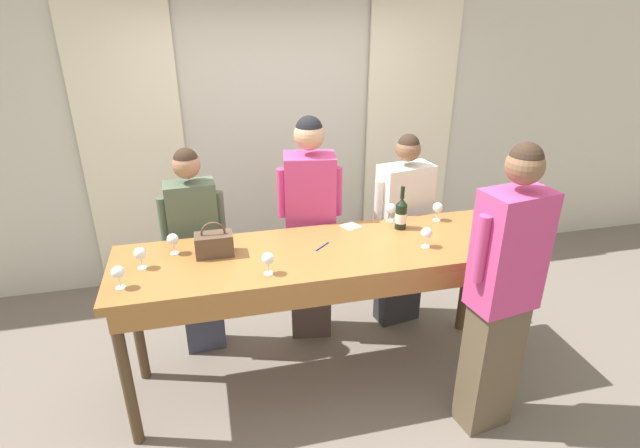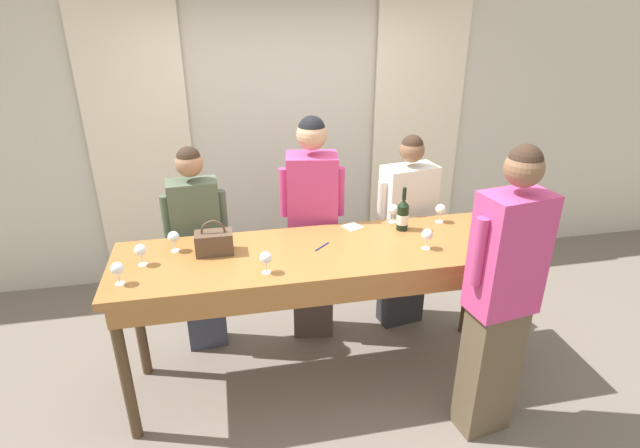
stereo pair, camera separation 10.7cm
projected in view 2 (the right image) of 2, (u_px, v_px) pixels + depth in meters
The scene contains 21 objects.
ground_plane at pixel (322, 376), 3.67m from camera, with size 18.00×18.00×0.00m, color #70665B.
wall_back at pixel (284, 131), 4.65m from camera, with size 12.00×0.06×2.80m.
curtain_panel_left at pixel (141, 147), 4.38m from camera, with size 0.87×0.03×2.69m.
curtain_panel_right at pixel (416, 132), 4.85m from camera, with size 0.87×0.03×2.69m.
tasting_bar at pixel (323, 266), 3.26m from camera, with size 2.67×0.75×1.05m.
wine_bottle at pixel (403, 215), 3.48m from camera, with size 0.08×0.08×0.31m.
handbag at pixel (214, 242), 3.17m from camera, with size 0.24×0.14×0.23m.
wine_glass_front_left at pixel (174, 237), 3.18m from camera, with size 0.07×0.07×0.14m.
wine_glass_front_mid at pixel (502, 224), 3.37m from camera, with size 0.07×0.07×0.14m.
wine_glass_front_right at pixel (427, 235), 3.21m from camera, with size 0.07×0.07×0.14m.
wine_glass_center_left at pixel (140, 251), 3.01m from camera, with size 0.07×0.07×0.14m.
wine_glass_center_mid at pixel (117, 269), 2.81m from camera, with size 0.07×0.07×0.14m.
wine_glass_center_right at pixel (266, 258), 2.93m from camera, with size 0.07×0.07×0.14m.
wine_glass_back_left at pixel (393, 210), 3.59m from camera, with size 0.07×0.07×0.14m.
wine_glass_back_mid at pixel (441, 210), 3.60m from camera, with size 0.07×0.07×0.14m.
napkin at pixel (352, 227), 3.56m from camera, with size 0.15×0.15×0.00m.
pen at pixel (322, 246), 3.27m from camera, with size 0.11×0.10×0.01m.
guest_olive_jacket at pixel (199, 248), 3.68m from camera, with size 0.46×0.22×1.62m.
guest_pink_top at pixel (312, 229), 3.80m from camera, with size 0.49×0.33×1.80m.
guest_cream_sweater at pixel (405, 233), 3.98m from camera, with size 0.53×0.29×1.62m.
host_pouring at pixel (501, 297), 2.86m from camera, with size 0.49×0.30×1.87m.
Camera 2 is at (-0.59, -2.82, 2.54)m, focal length 28.00 mm.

